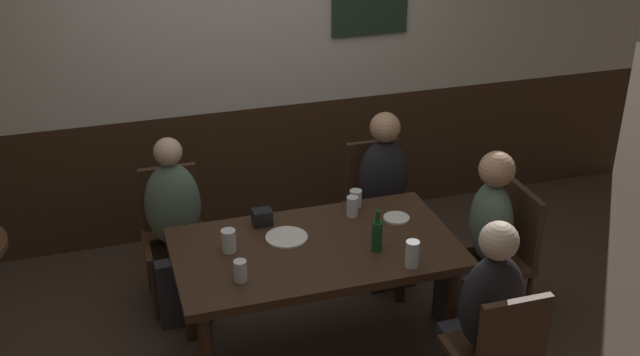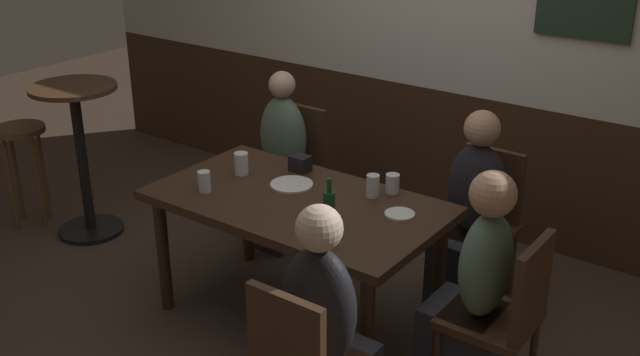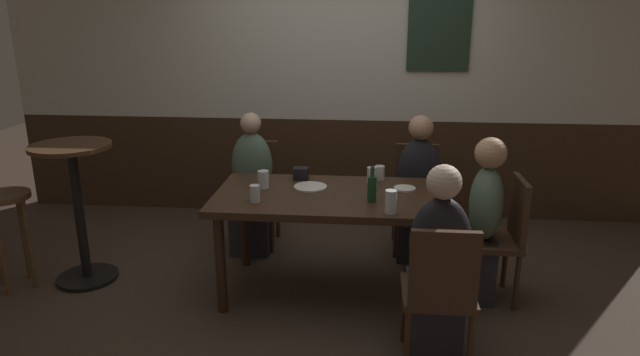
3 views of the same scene
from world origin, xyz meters
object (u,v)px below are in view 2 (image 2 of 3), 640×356
Objects in this scene: plate_white_small at (400,214)px; side_bar_table at (81,148)px; person_left_far at (279,173)px; dining_table at (297,214)px; person_head_east at (473,301)px; chair_right_far at (482,217)px; person_right_far at (470,228)px; condiment_caddy at (300,163)px; highball_clear at (241,164)px; chair_head_east at (506,312)px; bar_stool at (22,148)px; beer_bottle_green at (329,206)px; pint_glass_pale at (373,187)px; tumbler_short at (323,234)px; person_right_near at (326,347)px; pint_glass_stout at (204,183)px; chair_left_far at (295,164)px; tumbler_water at (392,185)px; plate_white_large at (292,184)px.

side_bar_table is (-2.36, -0.15, -0.13)m from plate_white_small.
person_left_far is 7.59× the size of plate_white_small.
dining_table is 1.04m from person_head_east.
chair_right_far is (0.68, 0.85, -0.16)m from dining_table.
person_right_far is 1.02m from condiment_caddy.
highball_clear is 0.34m from condiment_caddy.
bar_stool is (-3.46, -0.15, 0.07)m from chair_head_east.
person_left_far reaches higher than condiment_caddy.
beer_bottle_green is at bearing -114.57° from person_right_far.
condiment_caddy is (-1.26, 0.32, 0.29)m from person_head_east.
chair_head_east is 7.21× the size of pint_glass_pale.
dining_table is at bearing 140.66° from tumbler_short.
condiment_caddy is at bearing -157.75° from person_right_far.
beer_bottle_green is (-0.38, 0.55, 0.34)m from person_right_near.
pint_glass_stout is (-1.15, 0.48, 0.30)m from person_right_near.
highball_clear is at bearing -176.34° from plate_white_small.
person_left_far is 1.12m from pint_glass_pale.
bar_stool is at bearing -147.74° from chair_left_far.
chair_left_far is at bearing 134.99° from beer_bottle_green.
chair_left_far is 1.19m from pint_glass_pale.
tumbler_short is (-0.61, -0.35, 0.31)m from person_head_east.
dining_table is 1.34× the size of person_right_far.
pint_glass_pale is (-0.89, 0.26, 0.30)m from chair_head_east.
pint_glass_stout is 0.77m from beer_bottle_green.
person_right_far is at bearing -6.73° from chair_left_far.
condiment_caddy is (-0.59, -0.05, 0.00)m from tumbler_water.
chair_head_east is 0.90m from tumbler_short.
person_right_near is 10.17× the size of pint_glass_stout.
dining_table is at bearing -134.74° from person_right_far.
dining_table is at bearing -45.24° from person_left_far.
pint_glass_stout is 0.75× the size of plate_white_small.
person_left_far is at bearing -179.98° from person_right_far.
plate_white_large is 0.23× the size of side_bar_table.
tumbler_water is (-0.32, -0.49, 0.29)m from chair_right_far.
person_head_east is at bearing -26.41° from chair_left_far.
person_left_far reaches higher than side_bar_table.
plate_white_large is at bearing 174.74° from chair_head_east.
dining_table is 13.56× the size of pint_glass_stout.
dining_table is 0.99m from person_right_far.
person_right_near reaches higher than person_head_east.
tumbler_short reaches higher than condiment_caddy.
person_right_near is at bearing -116.71° from person_head_east.
dining_table is 6.58× the size of plate_white_large.
tumbler_water is at bearing 45.40° from dining_table.
bar_stool is (-2.05, -0.47, -0.22)m from condiment_caddy.
person_right_far reaches higher than side_bar_table.
chair_right_far is 0.76× the size of person_right_far.
chair_right_far is at bearing 51.23° from dining_table.
chair_head_east reaches higher than pint_glass_pale.
tumbler_short is 0.24m from beer_bottle_green.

